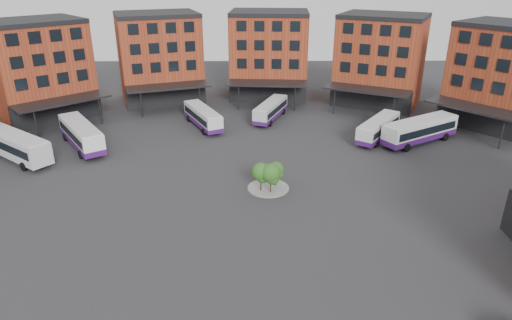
{
  "coord_description": "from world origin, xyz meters",
  "views": [
    {
      "loc": [
        0.34,
        -31.15,
        22.11
      ],
      "look_at": [
        0.69,
        10.41,
        4.0
      ],
      "focal_mm": 32.0,
      "sensor_mm": 36.0,
      "label": 1
    }
  ],
  "objects_px": {
    "bus_d": "(271,110)",
    "bus_c": "(203,117)",
    "bus_e": "(378,128)",
    "bus_b": "(81,134)",
    "bus_a": "(15,144)",
    "bus_f": "(420,130)",
    "tree_island": "(269,174)"
  },
  "relations": [
    {
      "from": "bus_d",
      "to": "bus_c",
      "type": "bearing_deg",
      "value": -139.58
    },
    {
      "from": "bus_c",
      "to": "bus_e",
      "type": "relative_size",
      "value": 1.05
    },
    {
      "from": "bus_e",
      "to": "bus_b",
      "type": "bearing_deg",
      "value": -140.22
    },
    {
      "from": "bus_a",
      "to": "bus_f",
      "type": "relative_size",
      "value": 0.96
    },
    {
      "from": "tree_island",
      "to": "bus_c",
      "type": "relative_size",
      "value": 0.44
    },
    {
      "from": "bus_f",
      "to": "bus_a",
      "type": "bearing_deg",
      "value": -115.23
    },
    {
      "from": "bus_b",
      "to": "bus_f",
      "type": "relative_size",
      "value": 0.97
    },
    {
      "from": "bus_c",
      "to": "bus_f",
      "type": "distance_m",
      "value": 30.01
    },
    {
      "from": "bus_b",
      "to": "bus_c",
      "type": "distance_m",
      "value": 16.79
    },
    {
      "from": "bus_a",
      "to": "bus_d",
      "type": "relative_size",
      "value": 1.11
    },
    {
      "from": "bus_f",
      "to": "bus_c",
      "type": "bearing_deg",
      "value": -133.98
    },
    {
      "from": "bus_a",
      "to": "bus_e",
      "type": "bearing_deg",
      "value": -44.55
    },
    {
      "from": "bus_a",
      "to": "bus_f",
      "type": "height_order",
      "value": "bus_a"
    },
    {
      "from": "bus_d",
      "to": "bus_f",
      "type": "relative_size",
      "value": 0.87
    },
    {
      "from": "bus_b",
      "to": "bus_d",
      "type": "height_order",
      "value": "bus_b"
    },
    {
      "from": "bus_b",
      "to": "bus_d",
      "type": "relative_size",
      "value": 1.11
    },
    {
      "from": "bus_a",
      "to": "bus_d",
      "type": "height_order",
      "value": "bus_a"
    },
    {
      "from": "tree_island",
      "to": "bus_a",
      "type": "relative_size",
      "value": 0.4
    },
    {
      "from": "bus_b",
      "to": "bus_e",
      "type": "relative_size",
      "value": 1.16
    },
    {
      "from": "bus_d",
      "to": "bus_a",
      "type": "bearing_deg",
      "value": -132.28
    },
    {
      "from": "tree_island",
      "to": "bus_e",
      "type": "bearing_deg",
      "value": 44.86
    },
    {
      "from": "tree_island",
      "to": "bus_e",
      "type": "xyz_separation_m",
      "value": [
        15.31,
        15.24,
        -0.38
      ]
    },
    {
      "from": "bus_d",
      "to": "bus_b",
      "type": "bearing_deg",
      "value": -133.88
    },
    {
      "from": "bus_d",
      "to": "bus_e",
      "type": "distance_m",
      "value": 16.56
    },
    {
      "from": "bus_c",
      "to": "bus_d",
      "type": "relative_size",
      "value": 1.01
    },
    {
      "from": "bus_e",
      "to": "bus_f",
      "type": "distance_m",
      "value": 5.31
    },
    {
      "from": "bus_a",
      "to": "tree_island",
      "type": "bearing_deg",
      "value": -68.67
    },
    {
      "from": "bus_c",
      "to": "bus_f",
      "type": "relative_size",
      "value": 0.88
    },
    {
      "from": "tree_island",
      "to": "bus_c",
      "type": "bearing_deg",
      "value": 113.58
    },
    {
      "from": "bus_c",
      "to": "bus_d",
      "type": "height_order",
      "value": "bus_c"
    },
    {
      "from": "bus_c",
      "to": "bus_b",
      "type": "bearing_deg",
      "value": -178.45
    },
    {
      "from": "bus_a",
      "to": "bus_b",
      "type": "relative_size",
      "value": 1.0
    }
  ]
}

